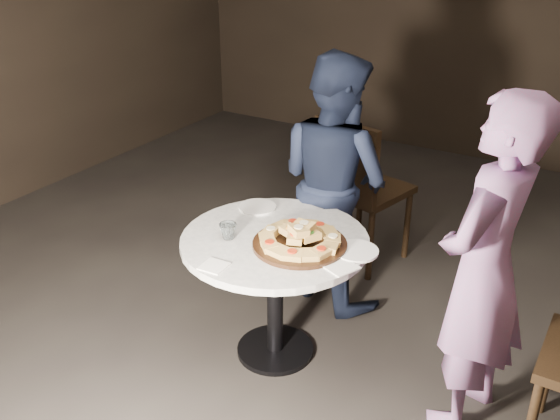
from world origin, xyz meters
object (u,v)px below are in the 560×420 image
(serving_board, at_px, (300,244))
(water_glass, at_px, (228,231))
(table, at_px, (275,260))
(diner_teal, at_px, (484,271))
(chair_far, at_px, (357,183))
(focaccia_pile, at_px, (300,237))
(diner_navy, at_px, (334,181))

(serving_board, height_order, water_glass, water_glass)
(table, bearing_deg, diner_teal, 3.84)
(serving_board, relative_size, water_glass, 5.28)
(serving_board, relative_size, chair_far, 0.45)
(chair_far, distance_m, diner_teal, 1.46)
(focaccia_pile, bearing_deg, chair_far, 99.88)
(diner_navy, distance_m, diner_teal, 1.18)
(table, bearing_deg, water_glass, -147.00)
(serving_board, height_order, chair_far, chair_far)
(serving_board, height_order, diner_navy, diner_navy)
(table, xyz_separation_m, serving_board, (0.15, -0.01, 0.14))
(focaccia_pile, bearing_deg, diner_teal, 5.34)
(diner_teal, bearing_deg, table, -75.03)
(serving_board, bearing_deg, chair_far, 99.83)
(table, height_order, chair_far, chair_far)
(diner_navy, xyz_separation_m, diner_teal, (1.01, -0.62, 0.04))
(diner_navy, bearing_deg, water_glass, 97.77)
(table, height_order, water_glass, water_glass)
(water_glass, bearing_deg, diner_navy, 77.84)
(table, relative_size, chair_far, 1.12)
(chair_far, distance_m, diner_navy, 0.43)
(water_glass, height_order, diner_teal, diner_teal)
(chair_far, bearing_deg, serving_board, 113.86)
(focaccia_pile, relative_size, chair_far, 0.40)
(chair_far, bearing_deg, diner_navy, 107.71)
(diner_navy, bearing_deg, table, 111.33)
(serving_board, bearing_deg, diner_teal, 5.29)
(diner_navy, bearing_deg, serving_board, 123.15)
(chair_far, xyz_separation_m, diner_navy, (0.03, -0.40, 0.16))
(table, relative_size, water_glass, 13.10)
(table, xyz_separation_m, diner_teal, (0.99, 0.07, 0.21))
(serving_board, bearing_deg, focaccia_pile, -31.08)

